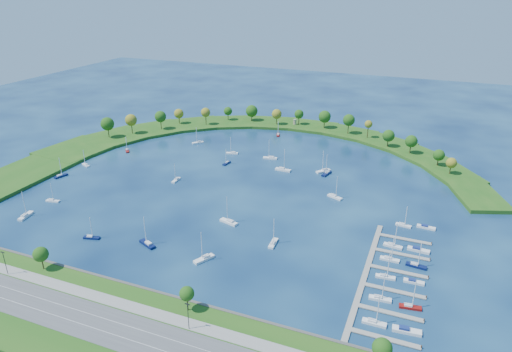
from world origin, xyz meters
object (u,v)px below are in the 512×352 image
at_px(moored_boat_9, 26,215).
at_px(docked_boat_9, 418,250).
at_px(moored_boat_15, 232,153).
at_px(docked_boat_6, 390,259).
at_px(moored_boat_6, 273,243).
at_px(moored_boat_4, 327,173).
at_px(moored_boat_18, 229,221).
at_px(moored_boat_10, 176,179).
at_px(moored_boat_19, 335,196).
at_px(moored_boat_8, 283,169).
at_px(docked_boat_7, 416,265).
at_px(docked_boat_11, 426,227).
at_px(docked_boat_2, 380,298).
at_px(docked_boat_8, 393,245).
at_px(docked_boat_10, 403,225).
at_px(moored_boat_14, 53,200).
at_px(moored_boat_1, 61,175).
at_px(moored_boat_11, 324,171).
at_px(moored_boat_0, 204,258).
at_px(moored_boat_13, 278,134).
at_px(docked_boat_5, 414,282).
at_px(moored_boat_7, 86,164).
at_px(docked_boat_4, 385,276).
at_px(harbor_tower, 295,122).
at_px(docked_boat_3, 410,306).
at_px(moored_boat_16, 127,150).
at_px(moored_boat_3, 147,243).
at_px(docked_boat_1, 406,330).
at_px(moored_boat_17, 91,237).
at_px(moored_boat_12, 270,158).
at_px(docked_boat_0, 374,322).
at_px(moored_boat_2, 198,142).

bearing_deg(moored_boat_9, docked_boat_9, -88.28).
height_order(moored_boat_15, docked_boat_6, moored_boat_15).
bearing_deg(moored_boat_6, moored_boat_4, -5.24).
height_order(moored_boat_15, moored_boat_18, moored_boat_18).
distance_m(moored_boat_10, moored_boat_19, 90.42).
bearing_deg(moored_boat_8, docked_boat_7, -39.63).
bearing_deg(moored_boat_10, docked_boat_11, 86.44).
height_order(docked_boat_2, docked_boat_8, docked_boat_2).
bearing_deg(moored_boat_10, docked_boat_10, 85.44).
distance_m(moored_boat_14, moored_boat_19, 147.71).
bearing_deg(docked_boat_7, moored_boat_9, -165.53).
distance_m(moored_boat_1, docked_boat_2, 194.61).
bearing_deg(moored_boat_11, moored_boat_0, 29.75).
relative_size(moored_boat_19, docked_boat_11, 1.46).
height_order(moored_boat_13, docked_boat_7, docked_boat_7).
bearing_deg(docked_boat_5, moored_boat_7, 165.15).
xyz_separation_m(docked_boat_4, docked_boat_7, (10.49, 12.37, 0.02)).
xyz_separation_m(harbor_tower, moored_boat_6, (43.70, -168.57, -3.23)).
bearing_deg(moored_boat_6, moored_boat_10, 56.49).
bearing_deg(docked_boat_3, moored_boat_10, 145.91).
xyz_separation_m(moored_boat_1, moored_boat_18, (114.84, -13.20, 0.06)).
bearing_deg(docked_boat_11, moored_boat_10, -176.87).
relative_size(moored_boat_4, moored_boat_16, 1.24).
height_order(moored_boat_13, docked_boat_2, docked_boat_2).
height_order(moored_boat_0, moored_boat_3, moored_boat_3).
distance_m(moored_boat_1, moored_boat_15, 105.66).
xyz_separation_m(moored_boat_18, docked_boat_10, (77.14, 28.04, -0.09)).
distance_m(docked_boat_1, docked_boat_6, 42.05).
xyz_separation_m(moored_boat_1, moored_boat_4, (143.51, 61.96, 0.03)).
bearing_deg(moored_boat_17, moored_boat_12, 57.68).
bearing_deg(moored_boat_13, docked_boat_2, -168.05).
height_order(harbor_tower, docked_boat_7, docked_boat_7).
bearing_deg(moored_boat_4, moored_boat_8, -66.98).
xyz_separation_m(moored_boat_1, moored_boat_15, (76.93, 72.42, -0.00)).
bearing_deg(docked_boat_0, moored_boat_18, 149.35).
bearing_deg(docked_boat_0, docked_boat_10, 88.19).
bearing_deg(docked_boat_8, moored_boat_10, 175.06).
bearing_deg(docked_boat_7, docked_boat_0, -98.86).
distance_m(moored_boat_14, docked_boat_4, 169.53).
relative_size(moored_boat_11, moored_boat_19, 1.11).
relative_size(docked_boat_4, docked_boat_9, 1.19).
relative_size(moored_boat_14, docked_boat_2, 0.89).
height_order(docked_boat_9, docked_boat_11, docked_boat_9).
bearing_deg(moored_boat_19, docked_boat_4, -37.06).
xyz_separation_m(docked_boat_4, docked_boat_10, (2.41, 44.67, -0.01)).
relative_size(moored_boat_2, moored_boat_8, 0.85).
relative_size(moored_boat_8, docked_boat_8, 1.18).
xyz_separation_m(moored_boat_18, docked_boat_9, (85.16, 8.21, -0.27)).
height_order(docked_boat_5, docked_boat_9, docked_boat_9).
height_order(docked_boat_7, docked_boat_8, docked_boat_7).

